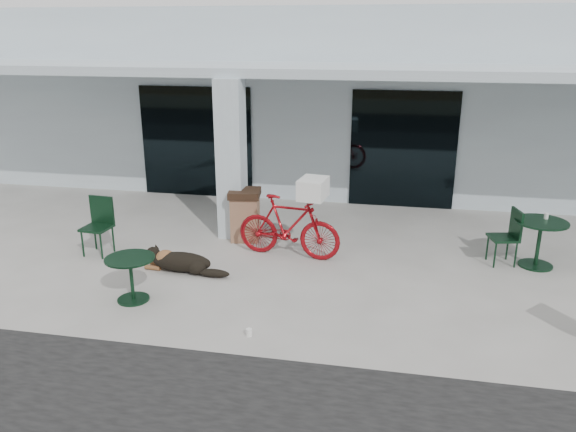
% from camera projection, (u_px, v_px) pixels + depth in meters
% --- Properties ---
extents(ground, '(80.00, 80.00, 0.00)m').
position_uv_depth(ground, '(283.00, 290.00, 9.01)').
color(ground, '#ACA8A2').
rests_on(ground, ground).
extents(building, '(22.00, 7.00, 4.50)m').
position_uv_depth(building, '(342.00, 93.00, 16.23)').
color(building, silver).
rests_on(building, ground).
extents(storefront_glass_left, '(2.80, 0.06, 2.70)m').
position_uv_depth(storefront_glass_left, '(196.00, 142.00, 13.81)').
color(storefront_glass_left, black).
rests_on(storefront_glass_left, ground).
extents(storefront_glass_right, '(2.40, 0.06, 2.70)m').
position_uv_depth(storefront_glass_right, '(403.00, 150.00, 12.90)').
color(storefront_glass_right, black).
rests_on(storefront_glass_right, ground).
extents(column, '(0.50, 0.50, 3.12)m').
position_uv_depth(column, '(231.00, 160.00, 10.94)').
color(column, silver).
rests_on(column, ground).
extents(overhang, '(22.00, 2.80, 0.18)m').
position_uv_depth(overhang, '(318.00, 70.00, 11.36)').
color(overhang, silver).
rests_on(overhang, column).
extents(bicycle, '(1.98, 0.79, 1.16)m').
position_uv_depth(bicycle, '(289.00, 227.00, 10.17)').
color(bicycle, maroon).
rests_on(bicycle, ground).
extents(laundry_basket, '(0.52, 0.66, 0.36)m').
position_uv_depth(laundry_basket, '(313.00, 188.00, 9.80)').
color(laundry_basket, white).
rests_on(laundry_basket, bicycle).
extents(dog, '(1.23, 0.50, 0.40)m').
position_uv_depth(dog, '(182.00, 261.00, 9.63)').
color(dog, black).
rests_on(dog, ground).
extents(cup_near_dog, '(0.09, 0.09, 0.11)m').
position_uv_depth(cup_near_dog, '(249.00, 332.00, 7.63)').
color(cup_near_dog, white).
rests_on(cup_near_dog, ground).
extents(cafe_table_near, '(0.93, 0.93, 0.71)m').
position_uv_depth(cafe_table_near, '(132.00, 279.00, 8.56)').
color(cafe_table_near, black).
rests_on(cafe_table_near, ground).
extents(cafe_chair_near, '(0.53, 0.57, 1.07)m').
position_uv_depth(cafe_chair_near, '(97.00, 227.00, 10.29)').
color(cafe_chair_near, black).
rests_on(cafe_chair_near, ground).
extents(cafe_table_far, '(1.18, 1.18, 0.84)m').
position_uv_depth(cafe_table_far, '(538.00, 244.00, 9.79)').
color(cafe_table_far, black).
rests_on(cafe_table_far, ground).
extents(cafe_chair_far_b, '(0.58, 0.55, 1.00)m').
position_uv_depth(cafe_chair_far_b, '(503.00, 237.00, 9.88)').
color(cafe_chair_far_b, black).
rests_on(cafe_chair_far_b, ground).
extents(cup_on_table, '(0.10, 0.10, 0.10)m').
position_uv_depth(cup_on_table, '(546.00, 216.00, 9.77)').
color(cup_on_table, white).
rests_on(cup_on_table, cafe_table_far).
extents(trash_receptacle, '(0.68, 0.68, 1.02)m').
position_uv_depth(trash_receptacle, '(245.00, 215.00, 11.05)').
color(trash_receptacle, '#896047').
rests_on(trash_receptacle, ground).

